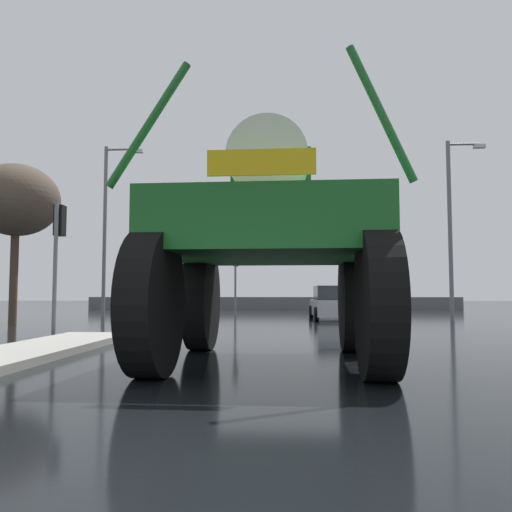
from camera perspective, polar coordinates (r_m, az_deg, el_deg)
ground_plane at (r=21.83m, az=0.83°, el=-7.16°), size 120.00×120.00×0.00m
median_island at (r=11.45m, az=-22.64°, el=-9.33°), size 1.70×7.38×0.15m
oversize_sprayer at (r=9.26m, az=1.62°, el=1.11°), size 4.40×5.89×4.67m
sedan_ahead at (r=24.13m, az=8.27°, el=-5.13°), size 1.98×4.15×1.52m
traffic_signal_near_left at (r=15.28m, az=-20.56°, el=1.86°), size 0.24×0.54×3.69m
traffic_signal_near_right at (r=14.30m, az=14.06°, el=3.27°), size 0.24×0.54×4.08m
traffic_signal_far_left at (r=28.87m, az=-10.65°, el=-0.65°), size 0.24×0.55×3.92m
traffic_signal_far_right at (r=28.17m, az=-2.21°, el=-1.17°), size 0.24×0.55×3.56m
streetlight_far_left at (r=27.18m, az=-15.74°, el=3.57°), size 1.95×0.24×8.51m
streetlight_far_right at (r=24.63m, az=20.48°, el=3.64°), size 1.70×0.24×7.89m
bare_tree_left at (r=22.82m, az=-24.49°, el=5.45°), size 3.33×3.33×6.26m
roadside_barrier at (r=38.93m, az=1.80°, el=-5.12°), size 27.50×0.24×0.90m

